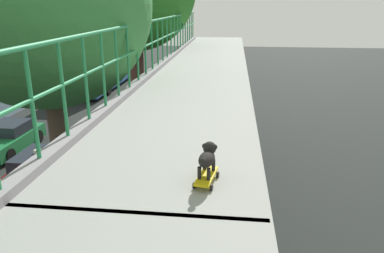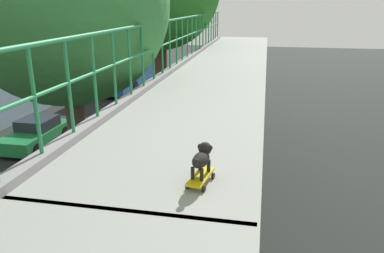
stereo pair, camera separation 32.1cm
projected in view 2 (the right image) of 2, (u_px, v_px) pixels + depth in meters
name	position (u px, v px, depth m)	size (l,w,h in m)	color
overpass_deck	(104.00, 252.00, 2.93)	(2.42, 34.16, 0.45)	gray
car_red_taxi_fifth	(66.00, 165.00, 14.45)	(1.90, 3.98, 1.59)	red
car_green_sixth	(36.00, 133.00, 18.24)	(1.89, 3.96, 1.35)	#1A6E36
city_bus	(133.00, 63.00, 31.67)	(2.74, 11.49, 3.29)	#1E4B8C
roadside_tree_mid	(64.00, 6.00, 8.06)	(4.64, 4.64, 8.96)	#4B3B31
toy_skateboard	(201.00, 177.00, 3.54)	(0.24, 0.46, 0.08)	gold
small_dog	(202.00, 157.00, 3.51)	(0.19, 0.39, 0.29)	black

